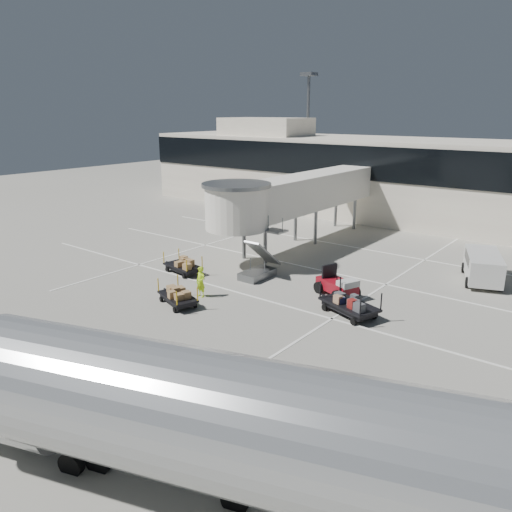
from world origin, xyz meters
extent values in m
plane|color=#A9A597|center=(0.00, 0.00, 0.00)|extent=(140.00, 140.00, 0.00)
cube|color=white|center=(0.00, 2.00, 0.01)|extent=(40.00, 0.15, 0.02)
cube|color=white|center=(0.00, 9.00, 0.01)|extent=(40.00, 0.15, 0.02)
cube|color=white|center=(0.00, 16.00, 0.01)|extent=(40.00, 0.15, 0.02)
cube|color=white|center=(6.00, 10.00, 0.01)|extent=(0.15, 30.00, 0.02)
cube|color=white|center=(-10.00, 10.00, 0.01)|extent=(0.15, 30.00, 0.02)
cube|color=silver|center=(0.00, 30.00, 4.00)|extent=(64.00, 12.00, 8.00)
cube|color=black|center=(0.00, 23.95, 6.00)|extent=(64.00, 0.12, 3.20)
cube|color=silver|center=(-18.00, 28.00, 9.00)|extent=(10.00, 6.00, 2.00)
cylinder|color=slate|center=(-16.00, 34.00, 7.50)|extent=(0.36, 0.36, 15.00)
cube|color=slate|center=(-16.00, 34.00, 15.00)|extent=(1.60, 1.60, 0.40)
cube|color=white|center=(-4.00, 15.00, 4.30)|extent=(3.00, 18.00, 2.80)
cylinder|color=white|center=(-4.00, 6.00, 4.30)|extent=(4.40, 4.40, 3.00)
cylinder|color=slate|center=(-4.00, 6.00, 5.90)|extent=(4.80, 4.80, 0.25)
cylinder|color=slate|center=(-5.00, 8.00, 1.45)|extent=(0.28, 0.28, 2.90)
cylinder|color=slate|center=(-3.00, 8.00, 1.45)|extent=(0.28, 0.28, 2.90)
cylinder|color=slate|center=(-5.00, 15.00, 1.45)|extent=(0.28, 0.28, 2.90)
cylinder|color=slate|center=(-3.00, 15.00, 1.45)|extent=(0.28, 0.28, 2.90)
cylinder|color=slate|center=(-5.00, 22.00, 1.45)|extent=(0.28, 0.28, 2.90)
cylinder|color=slate|center=(-3.00, 22.00, 1.45)|extent=(0.28, 0.28, 2.90)
cube|color=slate|center=(-1.40, 5.00, 0.25)|extent=(1.40, 2.60, 0.50)
cube|color=slate|center=(-1.40, 5.60, 1.60)|extent=(1.20, 2.60, 2.06)
cube|color=slate|center=(-1.40, 7.00, 2.85)|extent=(1.40, 1.20, 0.12)
cube|color=maroon|center=(4.41, 5.36, 0.60)|extent=(2.90, 2.12, 0.65)
cube|color=silver|center=(5.32, 5.00, 1.04)|extent=(1.15, 1.40, 0.38)
cube|color=black|center=(3.70, 5.64, 1.26)|extent=(0.52, 1.06, 0.98)
cylinder|color=black|center=(3.34, 5.02, 0.35)|extent=(0.75, 0.51, 0.70)
cylinder|color=black|center=(3.86, 6.34, 0.35)|extent=(0.75, 0.51, 0.70)
cylinder|color=black|center=(4.96, 4.38, 0.35)|extent=(0.75, 0.51, 0.70)
cylinder|color=black|center=(5.48, 5.70, 0.35)|extent=(0.75, 0.51, 0.70)
cube|color=black|center=(6.44, 3.08, 0.61)|extent=(3.68, 2.67, 0.13)
cube|color=black|center=(6.44, 3.08, 0.41)|extent=(3.29, 2.33, 0.28)
cube|color=black|center=(4.51, 3.76, 0.44)|extent=(0.76, 0.34, 0.09)
cylinder|color=black|center=(5.09, 2.76, 0.19)|extent=(0.41, 0.27, 0.38)
cylinder|color=black|center=(5.59, 4.17, 0.19)|extent=(0.41, 0.27, 0.38)
cylinder|color=black|center=(7.28, 1.99, 0.19)|extent=(0.41, 0.27, 0.38)
cylinder|color=black|center=(7.78, 3.40, 0.19)|extent=(0.41, 0.27, 0.38)
cylinder|color=black|center=(4.68, 2.91, 1.11)|extent=(0.08, 0.08, 1.00)
cylinder|color=black|center=(5.18, 4.32, 1.11)|extent=(0.08, 0.08, 1.00)
cylinder|color=black|center=(7.69, 1.84, 1.11)|extent=(0.08, 0.08, 1.00)
cylinder|color=black|center=(8.19, 3.25, 1.11)|extent=(0.08, 0.08, 1.00)
cube|color=#997053|center=(5.86, 3.50, 0.90)|extent=(0.57, 0.49, 0.45)
cube|color=#997053|center=(6.76, 2.58, 0.83)|extent=(0.59, 0.46, 0.30)
cube|color=#434447|center=(7.44, 2.43, 0.90)|extent=(0.65, 0.49, 0.45)
cube|color=#141B3E|center=(5.36, 3.34, 0.88)|extent=(0.64, 0.54, 0.40)
cube|color=maroon|center=(6.80, 3.48, 0.84)|extent=(0.48, 0.43, 0.33)
cube|color=#141B3E|center=(6.33, 3.39, 0.83)|extent=(0.70, 0.61, 0.30)
cube|color=#434447|center=(5.83, 2.81, 0.92)|extent=(0.56, 0.55, 0.49)
cube|color=#141B3E|center=(6.83, 3.34, 0.92)|extent=(0.60, 0.55, 0.48)
cube|color=maroon|center=(6.48, 3.04, 0.90)|extent=(0.66, 0.56, 0.44)
cube|color=maroon|center=(6.08, 2.63, 0.87)|extent=(0.60, 0.56, 0.39)
cube|color=maroon|center=(5.91, 3.47, 0.85)|extent=(0.61, 0.51, 0.36)
cube|color=black|center=(-2.05, -1.67, 0.51)|extent=(3.08, 2.24, 0.11)
cube|color=black|center=(-2.05, -1.67, 0.34)|extent=(2.75, 1.95, 0.23)
cube|color=black|center=(-3.67, -1.10, 0.37)|extent=(0.64, 0.29, 0.07)
cylinder|color=black|center=(-3.18, -1.94, 0.16)|extent=(0.34, 0.23, 0.31)
cylinder|color=black|center=(-2.76, -0.76, 0.16)|extent=(0.34, 0.23, 0.31)
cylinder|color=black|center=(-1.35, -2.59, 0.16)|extent=(0.34, 0.23, 0.31)
cylinder|color=black|center=(-0.93, -1.41, 0.16)|extent=(0.34, 0.23, 0.31)
cylinder|color=#DCA90B|center=(-3.52, -1.81, 0.93)|extent=(0.06, 0.06, 0.83)
cylinder|color=#DCA90B|center=(-3.10, -0.64, 0.93)|extent=(0.06, 0.06, 0.83)
cylinder|color=#DCA90B|center=(-1.01, -2.71, 0.93)|extent=(0.06, 0.06, 0.83)
cylinder|color=#DCA90B|center=(-0.59, -1.53, 0.93)|extent=(0.06, 0.06, 0.83)
cube|color=olive|center=(-2.27, -2.01, 0.74)|extent=(0.52, 0.49, 0.35)
cube|color=olive|center=(-2.42, -1.32, 0.75)|extent=(0.59, 0.55, 0.36)
cube|color=olive|center=(-1.75, -1.58, 0.75)|extent=(0.63, 0.56, 0.37)
cube|color=olive|center=(-2.79, -1.28, 0.74)|extent=(0.58, 0.53, 0.35)
cube|color=olive|center=(-2.13, -1.90, 0.80)|extent=(0.66, 0.61, 0.46)
cube|color=olive|center=(-2.85, -1.01, 0.74)|extent=(0.56, 0.57, 0.35)
cube|color=olive|center=(-2.92, -1.48, 0.77)|extent=(0.59, 0.59, 0.41)
cube|color=black|center=(-6.07, 2.63, 0.52)|extent=(3.01, 1.83, 0.11)
cube|color=black|center=(-6.07, 2.63, 0.35)|extent=(2.70, 1.58, 0.24)
cube|color=black|center=(-7.79, 2.90, 0.38)|extent=(0.66, 0.18, 0.08)
cylinder|color=black|center=(-7.14, 2.15, 0.16)|extent=(0.34, 0.18, 0.32)
cylinder|color=black|center=(-6.95, 3.41, 0.16)|extent=(0.34, 0.18, 0.32)
cylinder|color=black|center=(-5.19, 1.85, 0.16)|extent=(0.34, 0.18, 0.32)
cylinder|color=black|center=(-4.99, 3.11, 0.16)|extent=(0.34, 0.18, 0.32)
cylinder|color=#DCA90B|center=(-7.51, 2.21, 0.94)|extent=(0.07, 0.07, 0.85)
cylinder|color=#DCA90B|center=(-7.31, 3.47, 0.94)|extent=(0.07, 0.07, 0.85)
cylinder|color=#DCA90B|center=(-4.82, 1.80, 0.94)|extent=(0.07, 0.07, 0.85)
cylinder|color=#DCA90B|center=(-4.63, 3.05, 0.94)|extent=(0.07, 0.07, 0.85)
cube|color=olive|center=(-5.64, 2.38, 0.76)|extent=(0.68, 0.57, 0.36)
cube|color=olive|center=(-6.81, 2.34, 0.74)|extent=(0.46, 0.55, 0.34)
cube|color=olive|center=(-5.11, 2.12, 0.78)|extent=(0.54, 0.55, 0.42)
cube|color=olive|center=(-6.81, 2.35, 0.83)|extent=(0.58, 0.51, 0.50)
cube|color=olive|center=(-6.13, 2.35, 0.79)|extent=(0.50, 0.51, 0.43)
cube|color=olive|center=(-5.43, 2.57, 0.79)|extent=(0.58, 0.47, 0.42)
cube|color=olive|center=(-6.27, 2.57, 0.77)|extent=(0.53, 0.43, 0.40)
imported|color=#A7D916|center=(-1.92, 0.12, 0.94)|extent=(0.71, 0.49, 1.88)
cube|color=silver|center=(10.65, 13.50, 1.07)|extent=(3.56, 5.30, 1.59)
cube|color=silver|center=(9.90, 15.56, 0.77)|extent=(1.97, 1.18, 0.92)
cube|color=black|center=(10.58, 13.69, 1.48)|extent=(2.95, 3.57, 0.63)
cylinder|color=black|center=(10.30, 11.62, 0.35)|extent=(0.47, 0.74, 0.70)
cylinder|color=black|center=(12.13, 12.29, 0.35)|extent=(0.47, 0.74, 0.70)
cylinder|color=black|center=(9.18, 14.70, 0.35)|extent=(0.47, 0.74, 0.70)
cylinder|color=black|center=(11.00, 15.37, 0.35)|extent=(0.47, 0.74, 0.70)
cube|color=maroon|center=(-17.98, 24.00, 0.83)|extent=(4.58, 3.28, 1.67)
cube|color=black|center=(-16.24, 23.27, 1.89)|extent=(1.58, 1.85, 0.59)
cylinder|color=black|center=(-19.72, 23.89, 0.33)|extent=(0.72, 0.51, 0.67)
cylinder|color=black|center=(-19.12, 25.32, 0.33)|extent=(0.72, 0.51, 0.67)
cylinder|color=black|center=(-16.85, 22.68, 0.33)|extent=(0.72, 0.51, 0.67)
cylinder|color=black|center=(-16.25, 24.11, 0.33)|extent=(0.72, 0.51, 0.67)
cylinder|color=#B6B9BB|center=(9.60, -11.65, 2.76)|extent=(15.13, 8.04, 3.68)
sphere|color=#B6B9BB|center=(16.60, -9.37, 2.76)|extent=(3.68, 3.68, 3.68)
cube|color=#B6B9BB|center=(4.79, -13.21, 2.76)|extent=(9.54, 5.29, 0.32)
cylinder|color=#B6B9BB|center=(3.48, -13.64, 1.42)|extent=(3.28, 2.86, 2.11)
cube|color=#B6B9BB|center=(3.48, -13.64, 2.25)|extent=(0.77, 0.45, 1.01)
cylinder|color=slate|center=(6.11, -12.78, 0.51)|extent=(0.28, 0.28, 1.01)
cylinder|color=black|center=(6.11, -12.78, 0.28)|extent=(0.88, 0.54, 0.83)
cylinder|color=slate|center=(10.48, -11.36, 0.51)|extent=(0.28, 0.28, 1.01)
cylinder|color=black|center=(10.48, -11.36, 0.28)|extent=(0.88, 0.54, 0.83)
cylinder|color=slate|center=(5.52, -13.36, 0.74)|extent=(0.26, 0.26, 1.47)
cylinder|color=black|center=(5.52, -13.36, 0.28)|extent=(0.88, 0.54, 0.83)
camera|label=1|loc=(18.02, -20.11, 10.79)|focal=35.00mm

